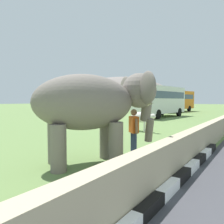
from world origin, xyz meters
TOP-DOWN VIEW (x-y plane):
  - barrier_parapet at (2.00, 3.89)m, footprint 28.00×0.36m
  - elephant at (3.72, 6.28)m, footprint 3.95×3.58m
  - person_handler at (5.16, 5.75)m, footprint 0.50×0.57m
  - bus_white at (21.94, 11.71)m, footprint 8.49×3.26m
  - bus_orange at (33.59, 14.03)m, footprint 10.07×4.01m
  - cow_near at (10.55, 8.25)m, footprint 0.88×1.93m
  - hill_east at (55.00, 37.72)m, footprint 41.89×33.51m

SIDE VIEW (x-z plane):
  - hill_east at x=55.00m, z-range -9.00..9.00m
  - barrier_parapet at x=2.00m, z-range 0.00..1.00m
  - cow_near at x=10.55m, z-range 0.26..1.48m
  - person_handler at x=5.16m, z-range 0.10..1.75m
  - elephant at x=3.72m, z-range 0.43..3.30m
  - bus_white at x=21.94m, z-range 0.33..3.83m
  - bus_orange at x=33.59m, z-range 0.33..3.83m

